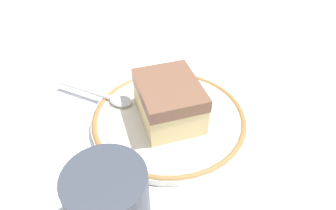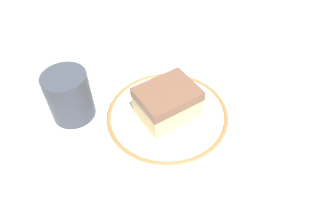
% 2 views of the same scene
% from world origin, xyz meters
% --- Properties ---
extents(ground_plane, '(2.40, 2.40, 0.00)m').
position_xyz_m(ground_plane, '(0.00, 0.00, 0.00)').
color(ground_plane, '#B7B2A8').
extents(placemat, '(0.44, 0.32, 0.00)m').
position_xyz_m(placemat, '(0.00, 0.00, 0.00)').
color(placemat, white).
rests_on(placemat, ground_plane).
extents(plate, '(0.21, 0.21, 0.01)m').
position_xyz_m(plate, '(-0.00, -0.00, 0.01)').
color(plate, silver).
rests_on(plate, placemat).
extents(cake_slice, '(0.10, 0.08, 0.06)m').
position_xyz_m(cake_slice, '(0.00, -0.00, 0.04)').
color(cake_slice, beige).
rests_on(cake_slice, plate).
extents(spoon, '(0.10, 0.11, 0.01)m').
position_xyz_m(spoon, '(-0.06, -0.08, 0.02)').
color(spoon, silver).
rests_on(spoon, plate).
extents(cup, '(0.07, 0.07, 0.09)m').
position_xyz_m(cup, '(0.13, -0.10, 0.04)').
color(cup, '#383D47').
rests_on(cup, placemat).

